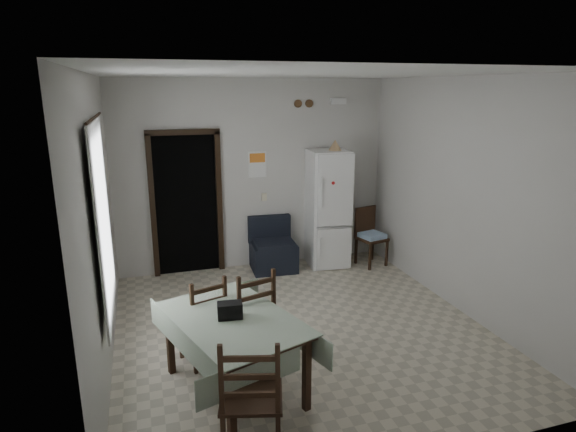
# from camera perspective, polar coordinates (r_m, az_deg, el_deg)

# --- Properties ---
(ground) EXTENTS (4.50, 4.50, 0.00)m
(ground) POSITION_cam_1_polar(r_m,az_deg,el_deg) (5.85, 1.50, -13.15)
(ground) COLOR #B7AE95
(ground) RESTS_ON ground
(ceiling) EXTENTS (4.20, 4.50, 0.02)m
(ceiling) POSITION_cam_1_polar(r_m,az_deg,el_deg) (5.16, 1.72, 16.55)
(ceiling) COLOR white
(ceiling) RESTS_ON ground
(wall_back) EXTENTS (4.20, 0.02, 2.90)m
(wall_back) POSITION_cam_1_polar(r_m,az_deg,el_deg) (7.44, -4.03, 4.83)
(wall_back) COLOR beige
(wall_back) RESTS_ON ground
(wall_front) EXTENTS (4.20, 0.02, 2.90)m
(wall_front) POSITION_cam_1_polar(r_m,az_deg,el_deg) (3.38, 14.15, -8.30)
(wall_front) COLOR beige
(wall_front) RESTS_ON ground
(wall_left) EXTENTS (0.02, 4.50, 2.90)m
(wall_left) POSITION_cam_1_polar(r_m,az_deg,el_deg) (5.07, -21.48, -1.05)
(wall_left) COLOR beige
(wall_left) RESTS_ON ground
(wall_right) EXTENTS (0.02, 4.50, 2.90)m
(wall_right) POSITION_cam_1_polar(r_m,az_deg,el_deg) (6.31, 19.98, 2.10)
(wall_right) COLOR beige
(wall_right) RESTS_ON ground
(doorway) EXTENTS (1.06, 0.52, 2.22)m
(doorway) POSITION_cam_1_polar(r_m,az_deg,el_deg) (7.55, -12.11, 1.67)
(doorway) COLOR black
(doorway) RESTS_ON ground
(window_recess) EXTENTS (0.10, 1.20, 1.60)m
(window_recess) POSITION_cam_1_polar(r_m,az_deg,el_deg) (4.86, -22.32, -0.59)
(window_recess) COLOR silver
(window_recess) RESTS_ON ground
(curtain) EXTENTS (0.02, 1.45, 1.85)m
(curtain) POSITION_cam_1_polar(r_m,az_deg,el_deg) (4.85, -21.03, -0.49)
(curtain) COLOR white
(curtain) RESTS_ON ground
(curtain_rod) EXTENTS (0.02, 1.60, 0.02)m
(curtain_rod) POSITION_cam_1_polar(r_m,az_deg,el_deg) (4.70, -22.01, 10.75)
(curtain_rod) COLOR black
(curtain_rod) RESTS_ON ground
(calendar) EXTENTS (0.28, 0.02, 0.40)m
(calendar) POSITION_cam_1_polar(r_m,az_deg,el_deg) (7.41, -3.65, 6.13)
(calendar) COLOR white
(calendar) RESTS_ON ground
(calendar_image) EXTENTS (0.24, 0.01, 0.14)m
(calendar_image) POSITION_cam_1_polar(r_m,az_deg,el_deg) (7.39, -3.65, 6.89)
(calendar_image) COLOR orange
(calendar_image) RESTS_ON ground
(light_switch) EXTENTS (0.08, 0.02, 0.12)m
(light_switch) POSITION_cam_1_polar(r_m,az_deg,el_deg) (7.53, -2.85, 2.26)
(light_switch) COLOR beige
(light_switch) RESTS_ON ground
(vent_left) EXTENTS (0.12, 0.03, 0.12)m
(vent_left) POSITION_cam_1_polar(r_m,az_deg,el_deg) (7.50, 1.19, 13.18)
(vent_left) COLOR brown
(vent_left) RESTS_ON ground
(vent_right) EXTENTS (0.12, 0.03, 0.12)m
(vent_right) POSITION_cam_1_polar(r_m,az_deg,el_deg) (7.56, 2.52, 13.18)
(vent_right) COLOR brown
(vent_right) RESTS_ON ground
(emergency_light) EXTENTS (0.25, 0.07, 0.09)m
(emergency_light) POSITION_cam_1_polar(r_m,az_deg,el_deg) (7.71, 5.97, 13.38)
(emergency_light) COLOR white
(emergency_light) RESTS_ON ground
(fridge) EXTENTS (0.64, 0.64, 1.84)m
(fridge) POSITION_cam_1_polar(r_m,az_deg,el_deg) (7.58, 4.70, 0.89)
(fridge) COLOR white
(fridge) RESTS_ON ground
(tan_cone) EXTENTS (0.21, 0.21, 0.16)m
(tan_cone) POSITION_cam_1_polar(r_m,az_deg,el_deg) (7.38, 5.60, 8.37)
(tan_cone) COLOR tan
(tan_cone) RESTS_ON fridge
(navy_seat) EXTENTS (0.71, 0.69, 0.81)m
(navy_seat) POSITION_cam_1_polar(r_m,az_deg,el_deg) (7.45, -1.74, -3.42)
(navy_seat) COLOR black
(navy_seat) RESTS_ON ground
(corner_chair) EXTENTS (0.48, 0.48, 0.92)m
(corner_chair) POSITION_cam_1_polar(r_m,az_deg,el_deg) (7.74, 9.91, -2.49)
(corner_chair) COLOR black
(corner_chair) RESTS_ON ground
(dining_table) EXTENTS (1.34, 1.65, 0.74)m
(dining_table) POSITION_cam_1_polar(r_m,az_deg,el_deg) (4.65, -6.41, -15.99)
(dining_table) COLOR #98A991
(dining_table) RESTS_ON ground
(black_bag) EXTENTS (0.23, 0.16, 0.14)m
(black_bag) POSITION_cam_1_polar(r_m,az_deg,el_deg) (4.45, -6.90, -11.03)
(black_bag) COLOR black
(black_bag) RESTS_ON dining_table
(dining_chair_far_left) EXTENTS (0.52, 0.52, 0.96)m
(dining_chair_far_left) POSITION_cam_1_polar(r_m,az_deg,el_deg) (5.10, -10.11, -11.83)
(dining_chair_far_left) COLOR black
(dining_chair_far_left) RESTS_ON ground
(dining_chair_far_right) EXTENTS (0.55, 0.55, 1.04)m
(dining_chair_far_right) POSITION_cam_1_polar(r_m,az_deg,el_deg) (5.02, -4.75, -11.56)
(dining_chair_far_right) COLOR black
(dining_chair_far_right) RESTS_ON ground
(dining_chair_near_head) EXTENTS (0.57, 0.57, 1.07)m
(dining_chair_near_head) POSITION_cam_1_polar(r_m,az_deg,el_deg) (3.85, -4.35, -20.38)
(dining_chair_near_head) COLOR black
(dining_chair_near_head) RESTS_ON ground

